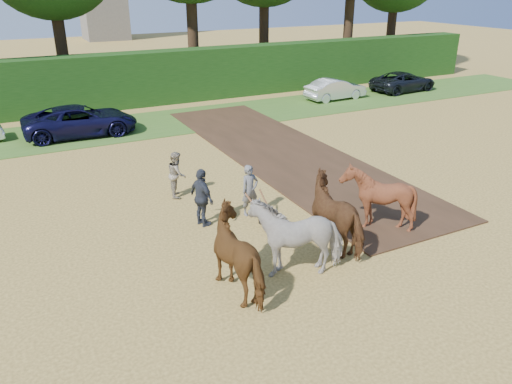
# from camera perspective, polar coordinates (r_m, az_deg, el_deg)

# --- Properties ---
(ground) EXTENTS (120.00, 120.00, 0.00)m
(ground) POSITION_cam_1_polar(r_m,az_deg,el_deg) (15.07, 11.55, -4.07)
(ground) COLOR gold
(ground) RESTS_ON ground
(earth_strip) EXTENTS (4.50, 17.00, 0.05)m
(earth_strip) POSITION_cam_1_polar(r_m,az_deg,el_deg) (21.18, 3.16, 4.51)
(earth_strip) COLOR #472D1C
(earth_strip) RESTS_ON ground
(grass_verge) EXTENTS (50.00, 5.00, 0.03)m
(grass_verge) POSITION_cam_1_polar(r_m,az_deg,el_deg) (26.69, -7.29, 8.26)
(grass_verge) COLOR #38601E
(grass_verge) RESTS_ON ground
(hedgerow) EXTENTS (46.00, 1.60, 3.00)m
(hedgerow) POSITION_cam_1_polar(r_m,az_deg,el_deg) (30.55, -10.44, 12.81)
(hedgerow) COLOR #14380F
(hedgerow) RESTS_ON ground
(spectator_near) EXTENTS (0.80, 0.90, 1.55)m
(spectator_near) POSITION_cam_1_polar(r_m,az_deg,el_deg) (16.88, -9.01, 2.03)
(spectator_near) COLOR #B0A78A
(spectator_near) RESTS_ON ground
(spectator_far) EXTENTS (0.66, 1.11, 1.78)m
(spectator_far) POSITION_cam_1_polar(r_m,az_deg,el_deg) (14.67, -6.19, -0.66)
(spectator_far) COLOR #2A2F39
(spectator_far) RESTS_ON ground
(plough_team) EXTENTS (6.43, 5.07, 1.93)m
(plough_team) POSITION_cam_1_polar(r_m,az_deg,el_deg) (13.10, 6.97, -3.39)
(plough_team) COLOR #5B3716
(plough_team) RESTS_ON ground
(parked_cars) EXTENTS (35.17, 3.41, 1.42)m
(parked_cars) POSITION_cam_1_polar(r_m,az_deg,el_deg) (26.35, -9.36, 9.41)
(parked_cars) COLOR silver
(parked_cars) RESTS_ON ground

